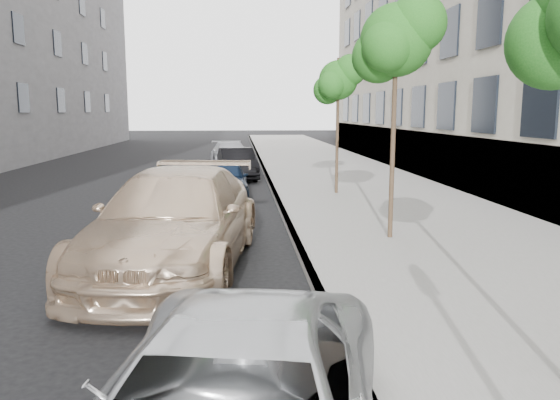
{
  "coord_description": "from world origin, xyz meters",
  "views": [
    {
      "loc": [
        -0.03,
        -3.24,
        2.8
      ],
      "look_at": [
        0.58,
        4.77,
        1.5
      ],
      "focal_mm": 35.0,
      "sensor_mm": 36.0,
      "label": 1
    }
  ],
  "objects": [
    {
      "name": "sidewalk",
      "position": [
        4.3,
        24.0,
        0.07
      ],
      "size": [
        6.4,
        72.0,
        0.14
      ],
      "primitive_type": "cube",
      "color": "gray",
      "rests_on": "ground"
    },
    {
      "name": "curb",
      "position": [
        1.18,
        24.0,
        0.07
      ],
      "size": [
        0.15,
        72.0,
        0.14
      ],
      "primitive_type": "cube",
      "color": "#9E9B93",
      "rests_on": "ground"
    },
    {
      "name": "tree_mid",
      "position": [
        3.23,
        8.0,
        4.24
      ],
      "size": [
        1.79,
        1.59,
        4.99
      ],
      "color": "#38281C",
      "rests_on": "sidewalk"
    },
    {
      "name": "tree_far",
      "position": [
        3.23,
        14.5,
        3.8
      ],
      "size": [
        1.63,
        1.43,
        4.47
      ],
      "color": "#38281C",
      "rests_on": "sidewalk"
    },
    {
      "name": "suv",
      "position": [
        -1.16,
        6.39,
        0.89
      ],
      "size": [
        3.24,
        6.37,
        1.77
      ],
      "primitive_type": "imported",
      "rotation": [
        0.0,
        0.0,
        -0.13
      ],
      "color": "#CFB393",
      "rests_on": "ground"
    },
    {
      "name": "sedan_blue",
      "position": [
        -0.49,
        14.45,
        0.63
      ],
      "size": [
        1.53,
        3.74,
        1.27
      ],
      "primitive_type": "imported",
      "rotation": [
        0.0,
        0.0,
        0.01
      ],
      "color": "#0E1B31",
      "rests_on": "ground"
    },
    {
      "name": "sedan_black",
      "position": [
        -0.1,
        19.64,
        0.65
      ],
      "size": [
        1.84,
        4.06,
        1.29
      ],
      "primitive_type": "imported",
      "rotation": [
        0.0,
        0.0,
        0.12
      ],
      "color": "black",
      "rests_on": "ground"
    },
    {
      "name": "sedan_rear",
      "position": [
        -0.44,
        24.45,
        0.65
      ],
      "size": [
        2.34,
        4.68,
        1.31
      ],
      "primitive_type": "imported",
      "rotation": [
        0.0,
        0.0,
        0.12
      ],
      "color": "#9C9EA4",
      "rests_on": "ground"
    }
  ]
}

